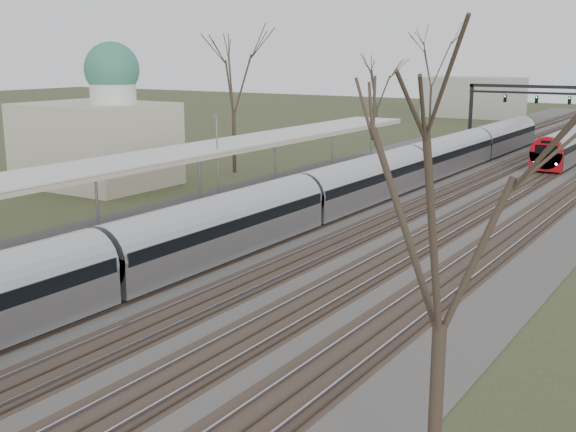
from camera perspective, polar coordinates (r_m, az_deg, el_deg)
name	(u,v)px	position (r m, az deg, el deg)	size (l,w,h in m)	color
track_bed	(470,179)	(57.07, 14.18, 2.83)	(24.00, 160.00, 0.22)	#474442
platform	(236,198)	(45.82, -4.15, 1.39)	(3.50, 69.00, 1.00)	#9E9B93
canopy	(188,153)	(41.78, -7.94, 4.98)	(4.10, 50.00, 3.11)	slate
dome_building	(98,135)	(54.14, -14.75, 6.20)	(10.00, 8.00, 10.30)	beige
signal_gantry	(563,96)	(85.41, 20.94, 8.82)	(21.00, 0.59, 6.08)	black
tree_west_far	(233,72)	(58.13, -4.37, 11.24)	(5.50, 5.50, 11.33)	#2D231C
tree_east_near	(446,203)	(14.61, 12.36, 0.98)	(4.50, 4.50, 9.27)	#2D231C
train_near	(362,182)	(46.19, 5.90, 2.69)	(2.62, 75.21, 3.05)	#AAADB4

